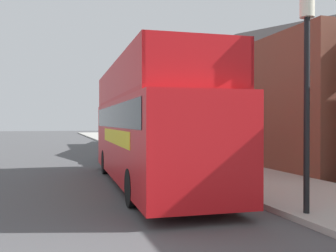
{
  "coord_description": "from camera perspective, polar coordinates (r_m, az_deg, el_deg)",
  "views": [
    {
      "loc": [
        0.14,
        -3.58,
        2.14
      ],
      "look_at": [
        4.41,
        10.64,
        1.98
      ],
      "focal_mm": 42.0,
      "sensor_mm": 36.0,
      "label": 1
    }
  ],
  "objects": [
    {
      "name": "parked_car_ahead_of_bus",
      "position": [
        21.2,
        -6.22,
        -3.51
      ],
      "size": [
        1.96,
        4.56,
        1.31
      ],
      "rotation": [
        0.0,
        0.0,
        -0.04
      ],
      "color": "black",
      "rests_on": "ground_plane"
    },
    {
      "name": "lamp_post_second",
      "position": [
        16.21,
        3.47,
        4.89
      ],
      "size": [
        0.35,
        0.35,
        4.65
      ],
      "color": "black",
      "rests_on": "sidewalk"
    },
    {
      "name": "sidewalk",
      "position": [
        22.77,
        1.17,
        -4.61
      ],
      "size": [
        3.97,
        108.0,
        0.14
      ],
      "color": "#ADAAA3",
      "rests_on": "ground_plane"
    },
    {
      "name": "brick_terrace_rear",
      "position": [
        26.87,
        9.76,
        4.62
      ],
      "size": [
        6.0,
        25.05,
        8.05
      ],
      "color": "brown",
      "rests_on": "ground_plane"
    },
    {
      "name": "tour_bus",
      "position": [
        13.32,
        -2.77,
        -0.79
      ],
      "size": [
        2.87,
        11.03,
        4.02
      ],
      "rotation": [
        0.0,
        0.0,
        -0.03
      ],
      "color": "red",
      "rests_on": "ground_plane"
    },
    {
      "name": "ground_plane",
      "position": [
        24.67,
        -17.03,
        -4.4
      ],
      "size": [
        144.0,
        144.0,
        0.0
      ],
      "primitive_type": "plane",
      "color": "#4C4C4F"
    },
    {
      "name": "lamp_post_nearest",
      "position": [
        9.22,
        19.51,
        9.28
      ],
      "size": [
        0.35,
        0.35,
        4.95
      ],
      "color": "black",
      "rests_on": "sidewalk"
    }
  ]
}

